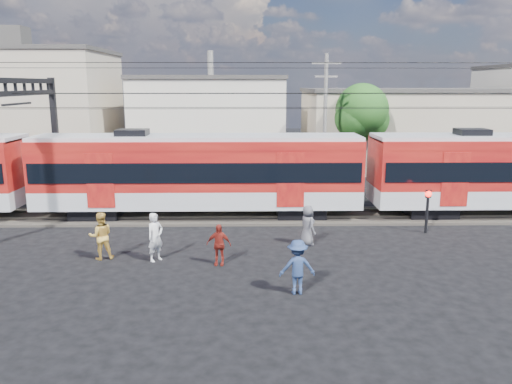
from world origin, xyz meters
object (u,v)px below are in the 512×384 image
at_px(commuter_train, 203,171).
at_px(crossing_signal, 428,203).
at_px(pedestrian_a, 155,237).
at_px(pedestrian_c, 297,267).

height_order(commuter_train, crossing_signal, commuter_train).
distance_m(commuter_train, pedestrian_a, 6.62).
height_order(pedestrian_c, crossing_signal, crossing_signal).
relative_size(commuter_train, pedestrian_a, 26.75).
xyz_separation_m(pedestrian_a, pedestrian_c, (5.11, -3.17, -0.04)).
distance_m(pedestrian_a, crossing_signal, 12.15).
bearing_deg(commuter_train, pedestrian_a, -101.51).
bearing_deg(pedestrian_c, commuter_train, -72.12).
bearing_deg(commuter_train, crossing_signal, -15.53).
bearing_deg(crossing_signal, commuter_train, 164.47).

